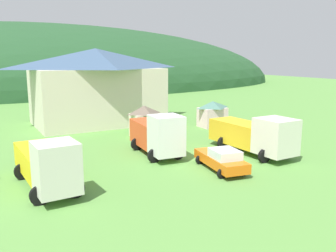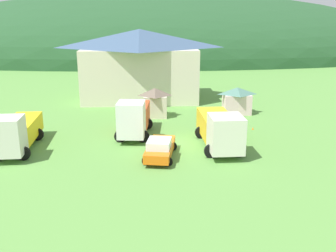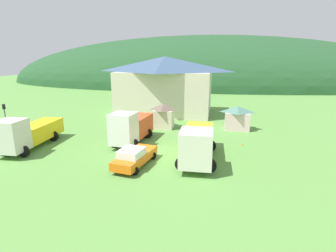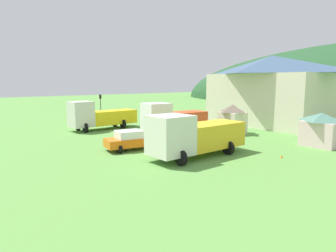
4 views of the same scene
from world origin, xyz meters
TOP-DOWN VIEW (x-y plane):
  - ground_plane at (0.00, 0.00)m, footprint 200.00×200.00m
  - forested_hill_backdrop at (0.00, 73.95)m, footprint 145.76×60.00m
  - depot_building at (-3.15, 19.03)m, footprint 15.74×10.38m
  - play_shed_cream at (-1.40, 9.38)m, footprint 2.69×2.38m
  - play_shed_pink at (7.92, 10.32)m, footprint 3.24×2.38m
  - flatbed_truck_yellow at (-13.08, -1.16)m, footprint 3.36×8.32m
  - heavy_rig_white at (-3.50, 2.40)m, footprint 3.48×7.05m
  - heavy_rig_striped at (3.84, -1.28)m, footprint 3.49×8.44m
  - service_pickup_orange at (-1.28, -3.40)m, footprint 2.91×5.45m
  - traffic_cone_near_pickup at (8.14, 3.90)m, footprint 0.36×0.36m

SIDE VIEW (x-z plane):
  - ground_plane at x=0.00m, z-range 0.00..0.00m
  - forested_hill_backdrop at x=0.00m, z-range -16.39..16.39m
  - traffic_cone_near_pickup at x=8.14m, z-range -0.26..0.26m
  - service_pickup_orange at x=-1.28m, z-range 0.00..1.66m
  - play_shed_pink at x=7.92m, z-range 0.05..3.08m
  - flatbed_truck_yellow at x=-13.08m, z-range -0.08..3.40m
  - play_shed_cream at x=-1.40m, z-range 0.05..3.29m
  - heavy_rig_striped at x=3.84m, z-range 0.03..3.43m
  - heavy_rig_white at x=-3.50m, z-range 0.00..3.65m
  - depot_building at x=-3.15m, z-range 0.14..9.25m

